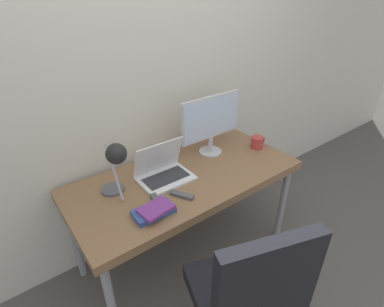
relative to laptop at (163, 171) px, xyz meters
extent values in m
plane|color=#514C47|center=(0.14, -0.44, -0.82)|extent=(12.00, 12.00, 0.00)
cube|color=beige|center=(0.14, 0.37, 0.48)|extent=(8.00, 0.05, 2.60)
cube|color=brown|center=(0.14, -0.06, -0.08)|extent=(1.59, 0.75, 0.06)
cylinder|color=gray|center=(-0.60, -0.38, -0.47)|extent=(0.05, 0.05, 0.71)
cylinder|color=gray|center=(0.87, -0.38, -0.47)|extent=(0.05, 0.05, 0.71)
cylinder|color=gray|center=(-0.60, 0.25, -0.47)|extent=(0.05, 0.05, 0.71)
cylinder|color=gray|center=(0.87, 0.25, -0.47)|extent=(0.05, 0.05, 0.71)
cube|color=silver|center=(0.00, -0.03, -0.04)|extent=(0.35, 0.25, 0.02)
cube|color=#2D2D33|center=(0.00, -0.03, -0.03)|extent=(0.30, 0.15, 0.00)
cube|color=silver|center=(0.00, 0.06, 0.08)|extent=(0.35, 0.09, 0.24)
cube|color=silver|center=(0.00, 0.06, 0.08)|extent=(0.32, 0.07, 0.21)
cylinder|color=#B7B7BC|center=(0.48, 0.08, -0.05)|extent=(0.17, 0.17, 0.01)
cylinder|color=#B7B7BC|center=(0.48, 0.08, 0.02)|extent=(0.04, 0.04, 0.13)
cube|color=#B7B7BC|center=(0.48, 0.09, 0.24)|extent=(0.52, 0.02, 0.32)
cube|color=silver|center=(0.48, 0.08, 0.24)|extent=(0.50, 0.00, 0.30)
cylinder|color=#4C4C51|center=(-0.33, 0.08, -0.04)|extent=(0.15, 0.15, 0.02)
cylinder|color=#99999E|center=(-0.33, 0.00, 0.12)|extent=(0.02, 0.16, 0.33)
sphere|color=black|center=(-0.33, -0.07, 0.28)|extent=(0.12, 0.12, 0.12)
sphere|color=black|center=(0.15, -0.55, -0.79)|extent=(0.05, 0.05, 0.05)
cube|color=black|center=(-0.03, -0.80, -0.32)|extent=(0.63, 0.58, 0.09)
cube|color=black|center=(-0.09, -0.98, -0.03)|extent=(0.49, 0.22, 0.50)
cube|color=#334C8C|center=(-0.24, -0.27, -0.04)|extent=(0.24, 0.14, 0.03)
cube|color=#753384|center=(-0.23, -0.29, -0.01)|extent=(0.20, 0.15, 0.02)
cube|color=#4C4C51|center=(-0.02, -0.24, -0.04)|extent=(0.11, 0.15, 0.02)
cube|color=#4C4C51|center=(-0.17, -0.21, -0.04)|extent=(0.07, 0.17, 0.02)
cylinder|color=#B23833|center=(0.82, -0.08, 0.00)|extent=(0.09, 0.09, 0.10)
torus|color=#B23833|center=(0.88, -0.08, 0.00)|extent=(0.07, 0.01, 0.07)
camera|label=1|loc=(-0.85, -1.46, 1.10)|focal=28.00mm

